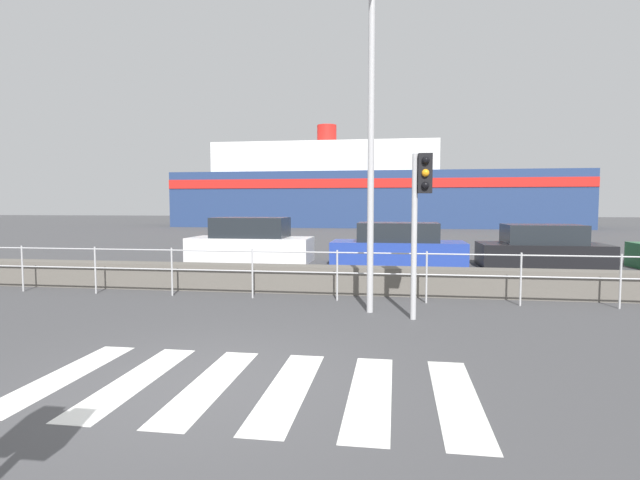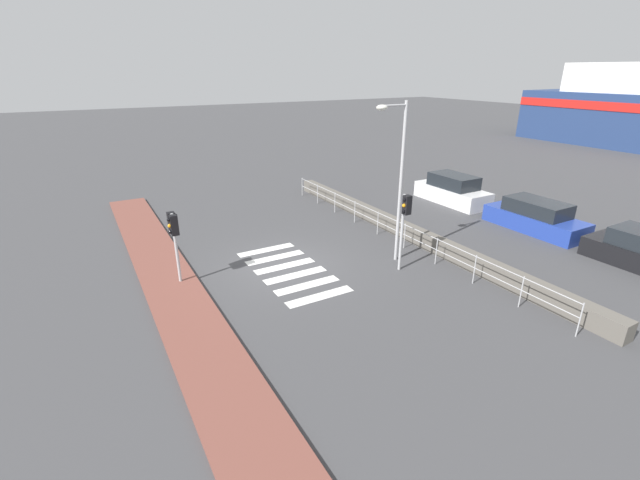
{
  "view_description": "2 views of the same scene",
  "coord_description": "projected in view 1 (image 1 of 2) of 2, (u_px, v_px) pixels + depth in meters",
  "views": [
    {
      "loc": [
        2.13,
        -5.23,
        2.02
      ],
      "look_at": [
        1.03,
        2.0,
        1.5
      ],
      "focal_mm": 28.0,
      "sensor_mm": 36.0,
      "label": 1
    },
    {
      "loc": [
        13.51,
        -6.12,
        6.94
      ],
      "look_at": [
        1.03,
        1.0,
        1.2
      ],
      "focal_mm": 24.0,
      "sensor_mm": 36.0,
      "label": 2
    }
  ],
  "objects": [
    {
      "name": "seawall",
      "position": [
        302.0,
        279.0,
        11.49
      ],
      "size": [
        18.41,
        0.55,
        0.62
      ],
      "color": "#605B54",
      "rests_on": "ground_plane"
    },
    {
      "name": "traffic_light_far",
      "position": [
        421.0,
        198.0,
        8.61
      ],
      "size": [
        0.34,
        0.32,
        2.9
      ],
      "color": "#B2B2B5",
      "rests_on": "ground_plane"
    },
    {
      "name": "harbor_fence",
      "position": [
        294.0,
        266.0,
        10.6
      ],
      "size": [
        16.61,
        0.04,
        1.07
      ],
      "color": "#B2B2B5",
      "rests_on": "ground_plane"
    },
    {
      "name": "parked_car_blue",
      "position": [
        398.0,
        247.0,
        16.85
      ],
      "size": [
        4.46,
        1.75,
        1.41
      ],
      "color": "#233D9E",
      "rests_on": "ground_plane"
    },
    {
      "name": "streetlamp",
      "position": [
        371.0,
        109.0,
        8.86
      ],
      "size": [
        0.32,
        1.31,
        5.97
      ],
      "color": "#B2B2B5",
      "rests_on": "ground_plane"
    },
    {
      "name": "ferry_boat",
      "position": [
        363.0,
        192.0,
        46.22
      ],
      "size": [
        35.87,
        8.67,
        9.38
      ],
      "color": "navy",
      "rests_on": "ground_plane"
    },
    {
      "name": "ground_plane",
      "position": [
        204.0,
        384.0,
        5.62
      ],
      "size": [
        160.0,
        160.0,
        0.0
      ],
      "primitive_type": "plane",
      "color": "#424244"
    },
    {
      "name": "parked_car_black",
      "position": [
        542.0,
        249.0,
        16.16
      ],
      "size": [
        3.94,
        1.87,
        1.38
      ],
      "color": "black",
      "rests_on": "ground_plane"
    },
    {
      "name": "parked_car_white",
      "position": [
        251.0,
        243.0,
        17.62
      ],
      "size": [
        4.28,
        1.76,
        1.57
      ],
      "color": "silver",
      "rests_on": "ground_plane"
    },
    {
      "name": "crosswalk",
      "position": [
        249.0,
        386.0,
        5.54
      ],
      "size": [
        4.95,
        2.4,
        0.01
      ],
      "color": "silver",
      "rests_on": "ground_plane"
    }
  ]
}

